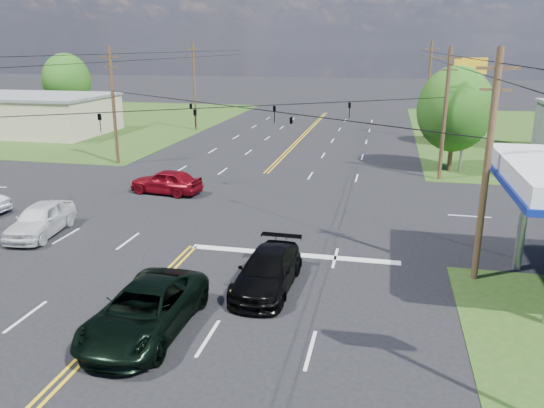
% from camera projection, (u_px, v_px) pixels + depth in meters
% --- Properties ---
extents(ground, '(280.00, 280.00, 0.00)m').
position_uv_depth(ground, '(238.00, 202.00, 33.64)').
color(ground, black).
rests_on(ground, ground).
extents(grass_nw, '(46.00, 48.00, 0.03)m').
position_uv_depth(grass_nw, '(51.00, 120.00, 70.73)').
color(grass_nw, '#214516').
rests_on(grass_nw, ground).
extents(stop_bar, '(10.00, 0.50, 0.02)m').
position_uv_depth(stop_bar, '(293.00, 255.00, 25.13)').
color(stop_bar, silver).
rests_on(stop_bar, ground).
extents(retail_nw, '(16.00, 11.00, 4.00)m').
position_uv_depth(retail_nw, '(35.00, 115.00, 59.77)').
color(retail_nw, '#BDAE8E').
rests_on(retail_nw, ground).
extents(pole_se, '(1.60, 0.28, 9.50)m').
position_uv_depth(pole_se, '(487.00, 166.00, 21.16)').
color(pole_se, '#472D1E').
rests_on(pole_se, ground).
extents(pole_nw, '(1.60, 0.28, 9.50)m').
position_uv_depth(pole_nw, '(113.00, 105.00, 43.30)').
color(pole_nw, '#472D1E').
rests_on(pole_nw, ground).
extents(pole_ne, '(1.60, 0.28, 9.50)m').
position_uv_depth(pole_ne, '(445.00, 113.00, 38.01)').
color(pole_ne, '#472D1E').
rests_on(pole_ne, ground).
extents(pole_left_far, '(1.60, 0.28, 10.00)m').
position_uv_depth(pole_left_far, '(194.00, 85.00, 61.02)').
color(pole_left_far, '#472D1E').
rests_on(pole_left_far, ground).
extents(pole_right_far, '(1.60, 0.28, 10.00)m').
position_uv_depth(pole_right_far, '(428.00, 89.00, 55.73)').
color(pole_right_far, '#472D1E').
rests_on(pole_right_far, ground).
extents(span_wire_signals, '(26.00, 18.00, 1.13)m').
position_uv_depth(span_wire_signals, '(236.00, 107.00, 31.92)').
color(span_wire_signals, black).
rests_on(span_wire_signals, ground).
extents(power_lines, '(26.04, 100.00, 0.64)m').
position_uv_depth(power_lines, '(225.00, 63.00, 29.30)').
color(power_lines, black).
rests_on(power_lines, ground).
extents(tree_right_a, '(5.70, 5.70, 8.18)m').
position_uv_depth(tree_right_a, '(455.00, 109.00, 40.63)').
color(tree_right_a, '#472D1E').
rests_on(tree_right_a, ground).
extents(tree_right_b, '(4.94, 4.94, 7.09)m').
position_uv_depth(tree_right_b, '(467.00, 103.00, 51.54)').
color(tree_right_b, '#472D1E').
rests_on(tree_right_b, ground).
extents(tree_far_l, '(6.08, 6.08, 8.72)m').
position_uv_depth(tree_far_l, '(67.00, 81.00, 68.63)').
color(tree_far_l, '#472D1E').
rests_on(tree_far_l, ground).
extents(pickup_dkgreen, '(2.89, 6.07, 1.67)m').
position_uv_depth(pickup_dkgreen, '(145.00, 310.00, 18.12)').
color(pickup_dkgreen, black).
rests_on(pickup_dkgreen, ground).
extents(suv_black, '(2.32, 5.36, 1.54)m').
position_uv_depth(suv_black, '(268.00, 271.00, 21.44)').
color(suv_black, black).
rests_on(suv_black, ground).
extents(pickup_white, '(2.58, 5.15, 1.68)m').
position_uv_depth(pickup_white, '(41.00, 219.00, 27.61)').
color(pickup_white, silver).
rests_on(pickup_white, ground).
extents(sedan_red, '(5.07, 2.59, 1.65)m').
position_uv_depth(sedan_red, '(166.00, 181.00, 35.40)').
color(sedan_red, maroon).
rests_on(sedan_red, ground).
extents(polesign_ne, '(2.40, 0.49, 8.69)m').
position_uv_depth(polesign_ne, '(469.00, 83.00, 39.83)').
color(polesign_ne, '#A5A5AA').
rests_on(polesign_ne, ground).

